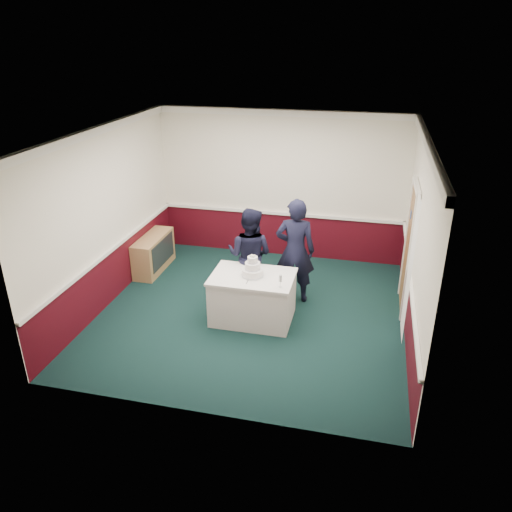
% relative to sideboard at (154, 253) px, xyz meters
% --- Properties ---
extents(ground, '(5.00, 5.00, 0.00)m').
position_rel_sideboard_xyz_m(ground, '(2.28, -1.18, -0.35)').
color(ground, black).
rests_on(ground, ground).
extents(room_shell, '(5.00, 5.00, 3.00)m').
position_rel_sideboard_xyz_m(room_shell, '(2.36, -0.57, 1.62)').
color(room_shell, white).
rests_on(room_shell, ground).
extents(sideboard, '(0.41, 1.20, 0.70)m').
position_rel_sideboard_xyz_m(sideboard, '(0.00, 0.00, 0.00)').
color(sideboard, tan).
rests_on(sideboard, ground).
extents(cake_table, '(1.32, 0.92, 0.79)m').
position_rel_sideboard_xyz_m(cake_table, '(2.34, -1.37, 0.05)').
color(cake_table, white).
rests_on(cake_table, ground).
extents(wedding_cake, '(0.35, 0.35, 0.36)m').
position_rel_sideboard_xyz_m(wedding_cake, '(2.34, -1.37, 0.55)').
color(wedding_cake, white).
rests_on(wedding_cake, cake_table).
extents(cake_knife, '(0.02, 0.22, 0.00)m').
position_rel_sideboard_xyz_m(cake_knife, '(2.31, -1.57, 0.44)').
color(cake_knife, silver).
rests_on(cake_knife, cake_table).
extents(champagne_flute, '(0.05, 0.05, 0.21)m').
position_rel_sideboard_xyz_m(champagne_flute, '(2.84, -1.65, 0.58)').
color(champagne_flute, silver).
rests_on(champagne_flute, cake_table).
extents(person_man, '(0.91, 0.75, 1.69)m').
position_rel_sideboard_xyz_m(person_man, '(2.13, -0.72, 0.49)').
color(person_man, black).
rests_on(person_man, ground).
extents(person_woman, '(0.71, 0.49, 1.86)m').
position_rel_sideboard_xyz_m(person_woman, '(2.88, -0.55, 0.58)').
color(person_woman, black).
rests_on(person_woman, ground).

